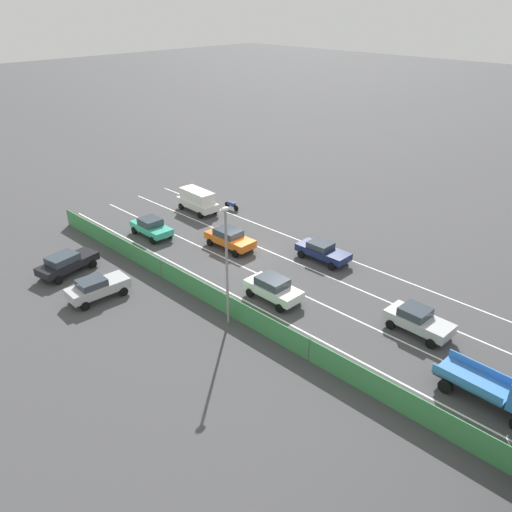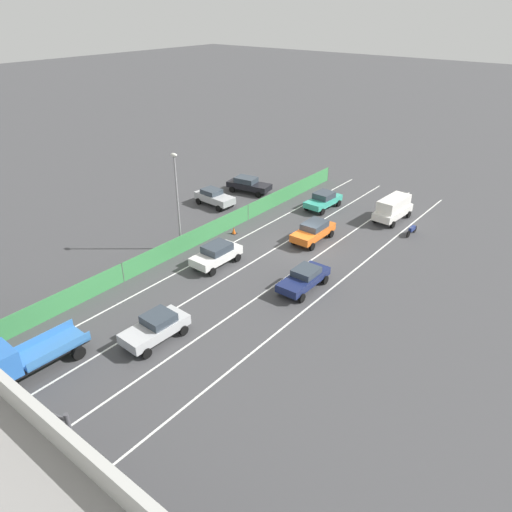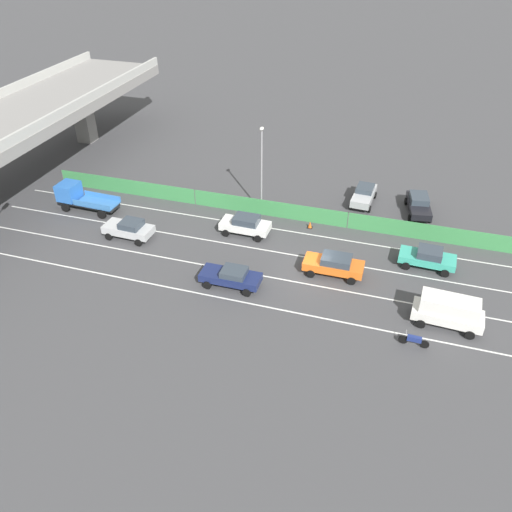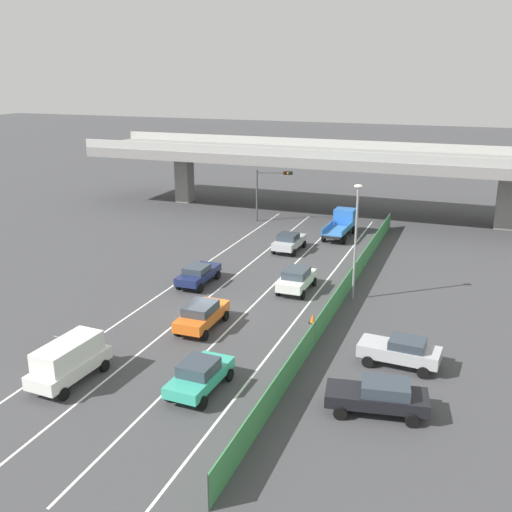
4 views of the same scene
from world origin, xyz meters
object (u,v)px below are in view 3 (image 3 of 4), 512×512
parked_sedan_dark (419,204)px  traffic_cone (310,225)px  car_taxi_teal (428,257)px  car_hatchback_white (246,224)px  flatbed_truck_blue (79,196)px  car_taxi_orange (334,264)px  car_sedan_navy (231,276)px  motorcycle (414,340)px  street_lamp (262,163)px  car_van_white (449,310)px  car_sedan_silver (129,228)px  parked_wagon_silver (364,194)px

parked_sedan_dark → traffic_cone: (-5.61, 8.91, -0.62)m
car_taxi_teal → traffic_cone: size_ratio=6.99×
car_hatchback_white → traffic_cone: size_ratio=6.82×
flatbed_truck_blue → car_taxi_orange: bearing=-97.6°
car_sedan_navy → motorcycle: bearing=-100.6°
car_sedan_navy → parked_sedan_dark: parked_sedan_dark is taller
car_taxi_orange → street_lamp: size_ratio=0.56×
traffic_cone → parked_sedan_dark: bearing=-57.8°
flatbed_truck_blue → car_van_white: bearing=-101.5°
car_sedan_silver → street_lamp: (7.68, -9.40, 3.95)m
flatbed_truck_blue → parked_sedan_dark: 31.37m
car_taxi_orange → car_hatchback_white: bearing=66.7°
car_sedan_navy → traffic_cone: car_sedan_navy is taller
parked_wagon_silver → street_lamp: bearing=116.6°
car_sedan_silver → car_taxi_orange: size_ratio=0.93×
parked_sedan_dark → car_sedan_silver: bearing=116.9°
flatbed_truck_blue → street_lamp: size_ratio=0.71×
traffic_cone → car_sedan_navy: bearing=159.0°
car_hatchback_white → traffic_cone: 5.78m
parked_wagon_silver → car_van_white: bearing=-153.8°
flatbed_truck_blue → parked_wagon_silver: 26.66m
car_taxi_orange → parked_wagon_silver: bearing=-3.0°
car_van_white → car_taxi_orange: 9.02m
car_hatchback_white → flatbed_truck_blue: 16.18m
car_hatchback_white → flatbed_truck_blue: size_ratio=0.74×
car_hatchback_white → traffic_cone: bearing=-62.6°
car_van_white → parked_wagon_silver: car_van_white is taller
car_van_white → street_lamp: (11.19, 16.50, 3.60)m
car_hatchback_white → motorcycle: (-9.77, -14.69, -0.48)m
car_hatchback_white → street_lamp: 5.71m
car_sedan_silver → parked_sedan_dark: size_ratio=0.86×
car_taxi_orange → flatbed_truck_blue: (3.26, 24.49, 0.31)m
car_taxi_orange → street_lamp: (7.74, 8.17, 3.92)m
car_van_white → flatbed_truck_blue: size_ratio=0.82×
car_sedan_navy → car_hatchback_white: bearing=10.1°
car_taxi_teal → car_taxi_orange: car_taxi_orange is taller
car_taxi_teal → traffic_cone: bearing=73.1°
car_sedan_silver → car_taxi_orange: car_taxi_orange is taller
car_sedan_silver → flatbed_truck_blue: 7.63m
traffic_cone → parked_wagon_silver: bearing=-33.0°
car_sedan_silver → traffic_cone: (6.16, -14.34, -0.61)m
car_taxi_orange → car_sedan_silver: bearing=89.8°
car_taxi_teal → street_lamp: bearing=73.0°
car_van_white → motorcycle: 3.46m
car_sedan_silver → parked_wagon_silver: car_sedan_silver is taller
motorcycle → car_taxi_teal: bearing=-2.7°
car_hatchback_white → parked_sedan_dark: 16.25m
car_sedan_navy → traffic_cone: size_ratio=7.25×
car_hatchback_white → car_sedan_silver: bearing=110.9°
car_van_white → parked_sedan_dark: size_ratio=0.96×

